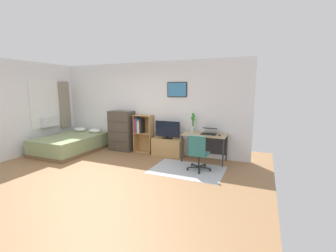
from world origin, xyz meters
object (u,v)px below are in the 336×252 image
object	(u,v)px
desk	(205,138)
bed	(71,144)
bamboo_vase	(193,122)
computer_mouse	(220,135)
bookshelf	(142,130)
dresser	(122,131)
office_chair	(198,152)
television	(167,130)
tv_stand	(168,147)
laptop	(209,131)

from	to	relation	value
desk	bed	bearing A→B (deg)	-169.10
bed	bamboo_vase	world-z (taller)	bamboo_vase
computer_mouse	bookshelf	bearing A→B (deg)	174.57
computer_mouse	desk	bearing A→B (deg)	159.93
bed	desk	distance (m)	4.09
dresser	desk	world-z (taller)	dresser
bookshelf	desk	distance (m)	1.98
computer_mouse	bamboo_vase	size ratio (longest dim) A/B	0.20
computer_mouse	office_chair	bearing A→B (deg)	-116.77
bed	desk	size ratio (longest dim) A/B	1.79
television	bamboo_vase	size ratio (longest dim) A/B	1.44
desk	computer_mouse	size ratio (longest dim) A/B	10.87
dresser	office_chair	world-z (taller)	dresser
tv_stand	television	size ratio (longest dim) A/B	1.17
laptop	bamboo_vase	size ratio (longest dim) A/B	0.82
bookshelf	office_chair	xyz separation A→B (m)	(2.02, -0.93, -0.21)
bed	bamboo_vase	bearing A→B (deg)	13.10
bed	tv_stand	distance (m)	3.01
bed	desk	bearing A→B (deg)	9.83
desk	laptop	xyz separation A→B (m)	(0.10, -0.01, 0.20)
bookshelf	desk	bearing A→B (deg)	-2.35
bookshelf	television	distance (m)	0.88
dresser	laptop	world-z (taller)	dresser
bookshelf	bamboo_vase	distance (m)	1.62
bed	office_chair	world-z (taller)	office_chair
bookshelf	computer_mouse	size ratio (longest dim) A/B	10.93
tv_stand	laptop	world-z (taller)	laptop
office_chair	laptop	xyz separation A→B (m)	(0.06, 0.84, 0.35)
office_chair	television	bearing A→B (deg)	144.04
tv_stand	bookshelf	bearing A→B (deg)	176.64
dresser	tv_stand	distance (m)	1.61
laptop	computer_mouse	size ratio (longest dim) A/B	4.07
bed	office_chair	distance (m)	4.05
television	office_chair	distance (m)	1.46
office_chair	tv_stand	bearing A→B (deg)	143.34
bed	laptop	world-z (taller)	laptop
television	bamboo_vase	xyz separation A→B (m)	(0.71, 0.13, 0.25)
bed	computer_mouse	size ratio (longest dim) A/B	19.49
office_chair	laptop	world-z (taller)	laptop
dresser	bamboo_vase	distance (m)	2.31
bed	bookshelf	size ratio (longest dim) A/B	1.78
television	computer_mouse	xyz separation A→B (m)	(1.50, -0.15, 0.00)
bed	laptop	size ratio (longest dim) A/B	4.79
bed	bookshelf	distance (m)	2.24
television	bamboo_vase	distance (m)	0.77
dresser	television	bearing A→B (deg)	-0.26
computer_mouse	bamboo_vase	xyz separation A→B (m)	(-0.79, 0.29, 0.24)
desk	bamboo_vase	distance (m)	0.58
bed	tv_stand	xyz separation A→B (m)	(2.90, 0.80, 0.00)
bamboo_vase	office_chair	bearing A→B (deg)	-66.26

